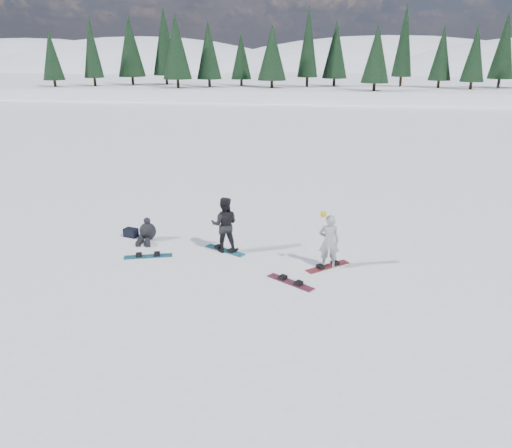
{
  "coord_description": "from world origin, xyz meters",
  "views": [
    {
      "loc": [
        -0.7,
        -13.54,
        6.14
      ],
      "look_at": [
        -2.82,
        0.79,
        1.1
      ],
      "focal_mm": 35.0,
      "sensor_mm": 36.0,
      "label": 1
    }
  ],
  "objects": [
    {
      "name": "ground",
      "position": [
        0.0,
        0.0,
        0.0
      ],
      "size": [
        420.0,
        420.0,
        0.0
      ],
      "primitive_type": "plane",
      "color": "white",
      "rests_on": "ground"
    },
    {
      "name": "alpine_backdrop",
      "position": [
        -11.72,
        189.17,
        -13.98
      ],
      "size": [
        412.5,
        227.0,
        53.2
      ],
      "color": "white",
      "rests_on": "ground"
    },
    {
      "name": "snowboarder_woman",
      "position": [
        -0.58,
        0.34,
        0.84
      ],
      "size": [
        0.62,
        0.42,
        1.8
      ],
      "rotation": [
        0.0,
        0.0,
        3.18
      ],
      "color": "#9C9BA0",
      "rests_on": "ground"
    },
    {
      "name": "snowboarder_man",
      "position": [
        -3.89,
        1.15,
        0.91
      ],
      "size": [
        0.95,
        0.78,
        1.81
      ],
      "primitive_type": "imported",
      "rotation": [
        0.0,
        0.0,
        3.25
      ],
      "color": "black",
      "rests_on": "ground"
    },
    {
      "name": "seated_rider",
      "position": [
        -6.71,
        1.7,
        0.31
      ],
      "size": [
        0.68,
        1.01,
        0.8
      ],
      "rotation": [
        0.0,
        0.0,
        0.25
      ],
      "color": "black",
      "rests_on": "ground"
    },
    {
      "name": "gear_bag",
      "position": [
        -7.41,
        1.95,
        0.15
      ],
      "size": [
        0.51,
        0.41,
        0.3
      ],
      "primitive_type": "cube",
      "rotation": [
        0.0,
        0.0,
        -0.26
      ],
      "color": "black",
      "rests_on": "ground"
    },
    {
      "name": "snowboard_woman",
      "position": [
        -0.58,
        0.34,
        0.01
      ],
      "size": [
        1.32,
        1.19,
        0.03
      ],
      "primitive_type": "cube",
      "rotation": [
        0.0,
        0.0,
        0.71
      ],
      "color": "maroon",
      "rests_on": "ground"
    },
    {
      "name": "snowboard_man",
      "position": [
        -3.89,
        1.15,
        0.01
      ],
      "size": [
        1.45,
        0.97,
        0.03
      ],
      "primitive_type": "cube",
      "rotation": [
        0.0,
        0.0,
        -0.5
      ],
      "color": "teal",
      "rests_on": "ground"
    },
    {
      "name": "snowboard_loose_b",
      "position": [
        -1.6,
        -0.9,
        0.01
      ],
      "size": [
        1.4,
        1.07,
        0.03
      ],
      "primitive_type": "cube",
      "rotation": [
        0.0,
        0.0,
        -0.59
      ],
      "color": "maroon",
      "rests_on": "ground"
    },
    {
      "name": "snowboard_loose_c",
      "position": [
        -6.19,
        0.31,
        0.01
      ],
      "size": [
        1.52,
        0.71,
        0.03
      ],
      "primitive_type": "cube",
      "rotation": [
        0.0,
        0.0,
        0.3
      ],
      "color": "#19718E",
      "rests_on": "ground"
    }
  ]
}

